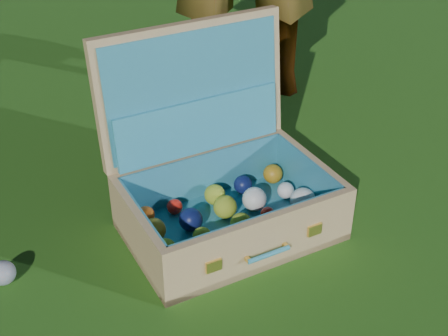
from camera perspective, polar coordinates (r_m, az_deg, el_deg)
ground at (r=1.81m, az=-1.67°, el=-4.39°), size 60.00×60.00×0.00m
stray_ball at (r=1.67m, az=-19.56°, el=-9.02°), size 0.06×0.06×0.06m
suitcase at (r=1.72m, az=-0.61°, el=-0.58°), size 0.65×0.58×0.53m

